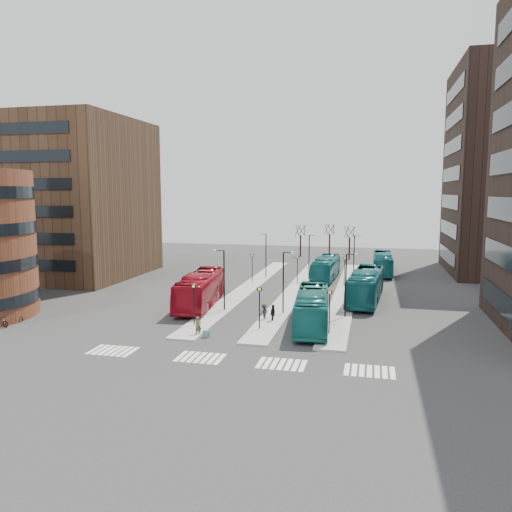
% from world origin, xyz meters
% --- Properties ---
extents(ground, '(160.00, 160.00, 0.00)m').
position_xyz_m(ground, '(0.00, 0.00, 0.00)').
color(ground, '#29292B').
rests_on(ground, ground).
extents(island_left, '(2.50, 45.00, 0.15)m').
position_xyz_m(island_left, '(-4.00, 30.00, 0.07)').
color(island_left, gray).
rests_on(island_left, ground).
extents(island_mid, '(2.50, 45.00, 0.15)m').
position_xyz_m(island_mid, '(2.00, 30.00, 0.07)').
color(island_mid, gray).
rests_on(island_mid, ground).
extents(island_right, '(2.50, 45.00, 0.15)m').
position_xyz_m(island_right, '(8.00, 30.00, 0.07)').
color(island_right, gray).
rests_on(island_right, ground).
extents(suitcase, '(0.54, 0.46, 0.59)m').
position_xyz_m(suitcase, '(-2.22, 8.93, 0.30)').
color(suitcase, '#1C2B9D').
rests_on(suitcase, ground).
extents(red_bus, '(4.42, 12.91, 3.52)m').
position_xyz_m(red_bus, '(-6.53, 19.69, 1.76)').
color(red_bus, maroon).
rests_on(red_bus, ground).
extents(teal_bus_a, '(3.82, 12.06, 3.30)m').
position_xyz_m(teal_bus_a, '(5.89, 14.21, 1.65)').
color(teal_bus_a, '#146562').
rests_on(teal_bus_a, ground).
extents(teal_bus_b, '(3.21, 11.33, 3.12)m').
position_xyz_m(teal_bus_b, '(4.83, 38.79, 1.56)').
color(teal_bus_b, '#146367').
rests_on(teal_bus_b, ground).
extents(teal_bus_c, '(4.03, 12.83, 3.52)m').
position_xyz_m(teal_bus_c, '(10.37, 25.78, 1.76)').
color(teal_bus_c, '#135B60').
rests_on(teal_bus_c, ground).
extents(teal_bus_d, '(2.66, 11.23, 3.12)m').
position_xyz_m(teal_bus_d, '(12.50, 45.16, 1.56)').
color(teal_bus_d, '#145F67').
rests_on(teal_bus_d, ground).
extents(traveller, '(0.69, 0.67, 1.60)m').
position_xyz_m(traveller, '(-3.05, 9.31, 0.80)').
color(traveller, brown).
rests_on(traveller, ground).
extents(commuter_a, '(0.98, 0.83, 1.78)m').
position_xyz_m(commuter_a, '(-6.34, 16.26, 0.89)').
color(commuter_a, black).
rests_on(commuter_a, ground).
extents(commuter_b, '(0.58, 1.04, 1.67)m').
position_xyz_m(commuter_b, '(2.20, 14.92, 0.84)').
color(commuter_b, black).
rests_on(commuter_b, ground).
extents(commuter_c, '(0.99, 1.16, 1.55)m').
position_xyz_m(commuter_c, '(1.25, 15.43, 0.78)').
color(commuter_c, black).
rests_on(commuter_c, ground).
extents(bicycle_mid, '(1.71, 0.75, 0.99)m').
position_xyz_m(bicycle_mid, '(-21.00, 7.73, 0.50)').
color(bicycle_mid, gray).
rests_on(bicycle_mid, ground).
extents(bicycle_far, '(1.57, 0.60, 0.82)m').
position_xyz_m(bicycle_far, '(-21.00, 9.56, 0.41)').
color(bicycle_far, gray).
rests_on(bicycle_far, ground).
extents(crosswalk_stripes, '(22.35, 2.40, 0.01)m').
position_xyz_m(crosswalk_stripes, '(1.75, 4.00, 0.01)').
color(crosswalk_stripes, silver).
rests_on(crosswalk_stripes, ground).
extents(office_block, '(25.00, 20.12, 22.00)m').
position_xyz_m(office_block, '(-34.00, 33.98, 11.00)').
color(office_block, '#493222').
rests_on(office_block, ground).
extents(sign_poles, '(12.45, 22.12, 3.65)m').
position_xyz_m(sign_poles, '(1.60, 23.00, 2.41)').
color(sign_poles, black).
rests_on(sign_poles, ground).
extents(lamp_posts, '(14.04, 20.24, 6.12)m').
position_xyz_m(lamp_posts, '(2.64, 28.00, 3.58)').
color(lamp_posts, black).
rests_on(lamp_posts, ground).
extents(bare_trees, '(10.97, 8.14, 5.90)m').
position_xyz_m(bare_trees, '(2.67, 62.67, 2.72)').
color(bare_trees, black).
rests_on(bare_trees, ground).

